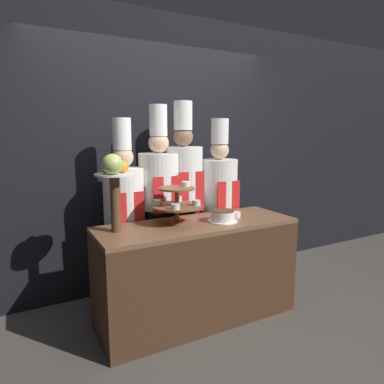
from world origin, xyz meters
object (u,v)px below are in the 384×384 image
chef_center_left (160,199)px  chef_right (219,198)px  tiered_stand (177,202)px  fruit_pedestal (114,178)px  chef_center_right (183,193)px  cake_round (223,216)px  chef_left (124,210)px  cup_white (236,215)px

chef_center_left → chef_right: 0.67m
tiered_stand → chef_center_left: (0.02, 0.42, -0.05)m
chef_center_left → chef_right: size_ratio=1.06×
fruit_pedestal → chef_center_right: 0.96m
chef_right → cake_round: bearing=-119.6°
chef_left → chef_right: (1.01, -0.00, 0.02)m
cake_round → fruit_pedestal: bearing=173.1°
chef_center_left → chef_left: bearing=-180.0°
tiered_stand → chef_right: (0.69, 0.42, -0.10)m
fruit_pedestal → cup_white: (1.08, -0.04, -0.39)m
cake_round → cup_white: cake_round is taller
tiered_stand → chef_center_right: 0.51m
chef_center_right → chef_right: bearing=0.0°
chef_center_right → fruit_pedestal: bearing=-150.7°
tiered_stand → chef_right: chef_right is taller
fruit_pedestal → chef_left: (0.21, 0.45, -0.36)m
cup_white → chef_center_right: chef_center_right is taller
fruit_pedestal → chef_center_left: bearing=39.4°
cake_round → chef_left: (-0.69, 0.56, 0.01)m
chef_right → chef_left: bearing=180.0°
tiered_stand → chef_center_right: bearing=57.2°
fruit_pedestal → cake_round: (0.90, -0.11, -0.37)m
chef_center_left → chef_right: bearing=-0.0°
chef_left → chef_right: chef_right is taller
chef_left → chef_center_left: chef_center_left is taller
tiered_stand → cake_round: (0.37, -0.14, -0.13)m
tiered_stand → cake_round: tiered_stand is taller
chef_center_left → chef_center_right: chef_center_right is taller
cup_white → chef_center_left: bearing=137.2°
tiered_stand → chef_left: 0.55m
cup_white → chef_right: size_ratio=0.05×
tiered_stand → fruit_pedestal: fruit_pedestal is taller
cake_round → cup_white: (0.18, 0.07, -0.02)m
chef_left → chef_right: bearing=-0.0°
fruit_pedestal → chef_center_left: (0.55, 0.45, -0.29)m
chef_center_left → chef_right: (0.67, -0.00, -0.05)m
cup_white → chef_center_right: size_ratio=0.04×
fruit_pedestal → chef_right: size_ratio=0.34×
cake_round → chef_left: 0.89m
cake_round → chef_center_left: size_ratio=0.13×
cup_white → chef_right: (0.13, 0.49, 0.06)m
tiered_stand → fruit_pedestal: size_ratio=0.70×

